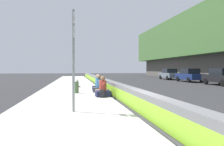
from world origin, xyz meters
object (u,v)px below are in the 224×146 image
Objects in this scene: fire_hydrant at (77,86)px; parked_car_third at (222,77)px; seated_person_middle at (102,89)px; parked_car_midline at (169,74)px; seated_person_far at (98,85)px; backpack at (102,94)px; route_sign_post at (74,53)px; seated_person_foreground at (103,90)px; seated_person_rear at (99,87)px; parked_car_fourth at (189,75)px.

parked_car_third is at bearing -67.58° from fire_hydrant.
parked_car_midline reaches higher than seated_person_middle.
seated_person_middle is at bearing 179.44° from seated_person_far.
fire_hydrant reaches higher than backpack.
route_sign_post is 3.14× the size of seated_person_far.
seated_person_foreground is 0.25× the size of parked_car_midline.
fire_hydrant is 2.43m from seated_person_foreground.
seated_person_rear is 2.86m from backpack.
seated_person_rear is 2.77× the size of backpack.
backpack is at bearing 166.71° from seated_person_foreground.
seated_person_rear is 0.24× the size of parked_car_midline.
route_sign_post is at bearing 149.13° from parked_car_midline.
parked_car_fourth is (14.16, -13.03, 0.37)m from seated_person_foreground.
seated_person_rear is 14.22m from parked_car_third.
route_sign_post is 4.40m from backpack.
seated_person_middle is (-1.03, -1.49, -0.11)m from fire_hydrant.
route_sign_post is at bearing 166.00° from seated_person_rear.
seated_person_far reaches higher than seated_person_foreground.
backpack is (-2.40, -1.30, -0.25)m from fire_hydrant.
seated_person_foreground is at bearing -13.29° from backpack.
seated_person_middle is 2.57m from seated_person_far.
seated_person_foreground is at bearing 147.35° from parked_car_midline.
seated_person_far is 0.25× the size of parked_car_fourth.
seated_person_foreground is at bearing 174.77° from seated_person_middle.
fire_hydrant is (6.10, -0.18, -1.62)m from route_sign_post.
parked_car_fourth is at bearing -38.64° from route_sign_post.
backpack is (-0.42, 0.10, -0.16)m from seated_person_foreground.
parked_car_midline is (6.34, -0.10, 0.00)m from parked_car_fourth.
fire_hydrant is at bearing 55.35° from seated_person_middle.
fire_hydrant is 0.81× the size of seated_person_middle.
parked_car_third is 1.01× the size of parked_car_fourth.
parked_car_midline is at bearing -35.91° from seated_person_rear.
backpack is at bearing 176.88° from seated_person_rear.
fire_hydrant is 0.19× the size of parked_car_third.
seated_person_foreground is (4.11, -1.58, -1.72)m from route_sign_post.
seated_person_foreground is 0.45m from backpack.
route_sign_post is 6.32m from fire_hydrant.
seated_person_rear is at bearing 132.11° from parked_car_fourth.
seated_person_foreground is 3.53m from seated_person_far.
parked_car_fourth is (18.27, -14.61, -1.35)m from route_sign_post.
route_sign_post reaches higher than seated_person_rear.
parked_car_third is (6.00, -14.54, 0.27)m from fire_hydrant.
parked_car_midline is (18.06, -13.08, 0.38)m from seated_person_rear.
fire_hydrant is 23.54m from parked_car_midline.
route_sign_post is 3.25× the size of seated_person_rear.
parked_car_midline is (20.91, -13.23, 0.53)m from backpack.
backpack is (-1.38, 0.19, -0.15)m from seated_person_middle.
parked_car_fourth is 0.99× the size of parked_car_midline.
parked_car_third is (12.10, -14.71, -1.35)m from route_sign_post.
backpack is (-3.94, 0.21, -0.16)m from seated_person_far.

